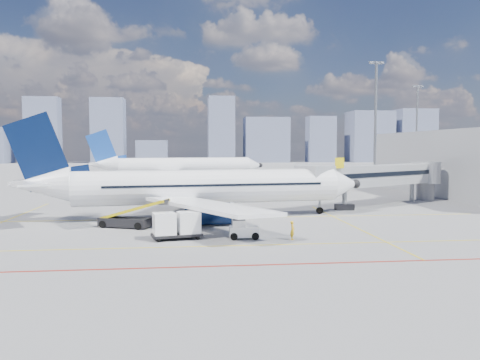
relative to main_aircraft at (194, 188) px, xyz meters
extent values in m
plane|color=gray|center=(0.87, -8.39, -3.22)|extent=(420.00, 420.00, 0.00)
cube|color=#DABE0B|center=(0.87, -0.39, -3.22)|extent=(60.00, 0.18, 0.01)
cube|color=#DABE0B|center=(0.87, -14.39, -3.22)|extent=(80.00, 0.15, 0.01)
cube|color=#DABE0B|center=(14.87, -6.39, -3.22)|extent=(0.15, 28.00, 0.01)
cube|color=#DABE0B|center=(-19.13, -0.39, -3.22)|extent=(0.15, 30.00, 0.01)
cube|color=maroon|center=(0.87, -20.39, -3.22)|extent=(90.00, 0.25, 0.01)
cube|color=#979BA0|center=(23.12, 7.76, 0.68)|extent=(20.84, 13.93, 2.60)
cube|color=black|center=(23.12, 7.76, 0.88)|extent=(20.52, 13.82, 0.55)
cube|color=#979BA0|center=(13.57, 2.11, 0.68)|extent=(4.49, 4.56, 3.00)
cube|color=black|center=(17.87, 4.41, -2.87)|extent=(2.20, 1.00, 0.70)
cylinder|color=slate|center=(17.87, 4.41, -1.52)|extent=(0.56, 0.56, 2.70)
cylinder|color=slate|center=(29.87, 11.61, -1.27)|extent=(0.60, 0.60, 3.90)
cylinder|color=#979BA0|center=(32.87, 13.61, 0.68)|extent=(4.00, 4.00, 3.00)
cylinder|color=gray|center=(32.87, 13.61, -1.27)|extent=(2.40, 2.40, 3.90)
cube|color=#DABE0B|center=(16.37, 1.91, 2.48)|extent=(1.26, 0.82, 1.20)
cube|color=#979BA0|center=(40.87, 17.61, 1.78)|extent=(10.00, 42.00, 10.00)
cube|color=black|center=(36.07, 17.61, 1.78)|extent=(0.25, 40.00, 4.50)
cylinder|color=slate|center=(38.87, 46.61, 9.28)|extent=(0.56, 0.56, 25.00)
cube|color=slate|center=(38.87, 46.61, 21.98)|extent=(3.20, 0.40, 0.50)
cube|color=#A2A3A8|center=(37.67, 46.36, 21.98)|extent=(0.60, 0.15, 0.35)
cube|color=#A2A3A8|center=(38.87, 46.36, 21.98)|extent=(0.60, 0.15, 0.35)
cube|color=#A2A3A8|center=(40.07, 46.36, 21.98)|extent=(0.60, 0.15, 0.35)
cylinder|color=slate|center=(65.87, 81.61, 9.28)|extent=(0.56, 0.56, 25.00)
cube|color=slate|center=(65.87, 81.61, 21.98)|extent=(3.20, 0.40, 0.50)
cube|color=#A2A3A8|center=(64.67, 81.36, 21.98)|extent=(0.60, 0.15, 0.35)
cube|color=#A2A3A8|center=(65.87, 81.36, 21.98)|extent=(0.60, 0.15, 0.35)
cube|color=#A2A3A8|center=(67.07, 81.36, 21.98)|extent=(0.60, 0.15, 0.35)
cube|color=slate|center=(-68.96, 181.61, 12.32)|extent=(15.58, 8.03, 31.09)
cube|color=slate|center=(-38.69, 181.61, 12.19)|extent=(15.25, 11.59, 30.82)
cube|color=slate|center=(-18.10, 181.61, 2.18)|extent=(14.41, 15.49, 10.80)
cube|color=slate|center=(15.48, 181.61, 12.76)|extent=(12.56, 15.30, 31.97)
cube|color=slate|center=(38.05, 181.61, 7.88)|extent=(21.85, 12.49, 22.20)
cube|color=slate|center=(65.90, 181.61, 8.26)|extent=(13.63, 9.58, 22.98)
cube|color=slate|center=(91.51, 181.61, 9.61)|extent=(21.30, 15.10, 25.66)
cube|color=slate|center=(115.43, 181.61, 10.25)|extent=(18.94, 13.49, 26.95)
cylinder|color=white|center=(1.60, 0.18, 0.08)|extent=(28.01, 6.65, 3.61)
cone|color=white|center=(17.07, 1.89, 0.08)|extent=(3.71, 3.96, 3.61)
sphere|color=black|center=(18.36, 2.04, 0.08)|extent=(1.12, 1.12, 1.02)
cone|color=white|center=(-15.15, -1.68, 0.59)|extent=(6.29, 4.24, 3.61)
cube|color=black|center=(15.87, 1.76, 0.59)|extent=(1.53, 1.53, 0.42)
cube|color=white|center=(-0.70, 8.31, -0.92)|extent=(9.24, 16.03, 0.53)
cube|color=white|center=(1.14, -8.26, -0.92)|extent=(11.88, 15.63, 0.53)
cylinder|color=#071437|center=(0.55, 5.47, -2.07)|extent=(3.55, 2.48, 2.13)
cylinder|color=#071437|center=(1.73, -5.21, -2.07)|extent=(3.55, 2.48, 2.13)
cylinder|color=#A2A3A8|center=(2.30, 5.66, -2.07)|extent=(0.56, 2.21, 2.19)
cylinder|color=#A2A3A8|center=(3.48, -5.02, -2.07)|extent=(0.56, 2.21, 2.19)
cube|color=#071437|center=(-15.15, -1.68, 3.78)|extent=(6.34, 0.99, 7.90)
cube|color=#071437|center=(-12.94, -1.43, 1.56)|extent=(5.22, 0.85, 1.99)
cube|color=white|center=(-15.84, 1.22, 0.91)|extent=(4.08, 5.74, 0.20)
cube|color=white|center=(-15.19, -4.67, 0.91)|extent=(4.91, 5.88, 0.20)
cylinder|color=slate|center=(14.03, 1.56, -2.32)|extent=(0.31, 0.31, 1.80)
cylinder|color=black|center=(14.03, 1.56, -2.84)|extent=(0.79, 0.36, 0.76)
cylinder|color=slate|center=(0.42, 2.47, -2.42)|extent=(0.35, 0.35, 1.60)
cylinder|color=black|center=(0.42, 2.47, -2.72)|extent=(1.07, 0.76, 1.00)
cylinder|color=slate|center=(0.95, -2.32, -2.42)|extent=(0.35, 0.35, 1.60)
cylinder|color=black|center=(0.95, -2.32, -2.72)|extent=(1.07, 0.76, 1.00)
cube|color=black|center=(1.87, 2.00, 0.35)|extent=(22.66, 2.61, 0.24)
cube|color=black|center=(2.26, -1.55, 0.35)|extent=(22.66, 2.61, 0.24)
cylinder|color=white|center=(-1.30, 55.00, 0.08)|extent=(29.25, 9.10, 3.78)
cone|color=white|center=(14.69, 58.02, 0.08)|extent=(4.13, 4.36, 3.78)
sphere|color=black|center=(16.02, 58.27, 0.08)|extent=(1.24, 1.24, 1.07)
cone|color=white|center=(-18.63, 51.73, 0.61)|extent=(6.79, 4.86, 3.78)
cube|color=black|center=(13.45, 57.79, 0.61)|extent=(1.70, 1.70, 0.44)
cube|color=white|center=(-4.35, 63.30, -0.96)|extent=(8.59, 16.71, 0.56)
cube|color=white|center=(-1.11, 46.16, -0.96)|extent=(13.25, 16.01, 0.56)
cylinder|color=#071437|center=(-2.82, 60.43, -2.17)|extent=(3.84, 2.84, 2.23)
cylinder|color=#071437|center=(-0.74, 49.39, -2.17)|extent=(3.84, 2.84, 2.23)
cylinder|color=#A2A3A8|center=(-1.01, 60.77, -2.17)|extent=(0.76, 2.31, 2.29)
cylinder|color=#A2A3A8|center=(1.07, 49.73, -2.17)|extent=(0.76, 2.31, 2.29)
cube|color=navy|center=(-18.63, 51.73, 3.95)|extent=(6.58, 1.54, 8.26)
cube|color=navy|center=(-16.34, 52.16, 1.63)|extent=(5.42, 1.30, 2.08)
cube|color=white|center=(-19.58, 54.70, 0.95)|extent=(3.91, 5.89, 0.21)
cube|color=white|center=(-18.43, 48.61, 0.95)|extent=(5.38, 6.13, 0.21)
cylinder|color=black|center=(-2.72, 57.30, -2.72)|extent=(1.10, 0.82, 1.00)
cylinder|color=black|center=(-1.79, 52.35, -2.72)|extent=(1.10, 0.82, 1.00)
cylinder|color=black|center=(11.55, 57.43, -2.84)|extent=(0.80, 0.42, 0.76)
cube|color=white|center=(3.88, -11.73, -2.63)|extent=(2.43, 1.38, 0.87)
cube|color=white|center=(3.45, -11.71, -1.97)|extent=(1.13, 1.28, 0.65)
cube|color=black|center=(3.45, -11.71, -1.76)|extent=(1.02, 1.23, 0.38)
cylinder|color=black|center=(3.00, -12.30, -2.92)|extent=(0.62, 0.26, 0.61)
cylinder|color=black|center=(3.03, -11.10, -2.92)|extent=(0.62, 0.26, 0.61)
cylinder|color=black|center=(4.73, -12.35, -2.92)|extent=(0.62, 0.26, 0.61)
cylinder|color=black|center=(4.77, -11.16, -2.92)|extent=(0.62, 0.26, 0.61)
cube|color=black|center=(-1.58, -11.38, -2.87)|extent=(4.27, 2.55, 0.20)
cube|color=white|center=(-2.56, -11.58, -1.89)|extent=(2.02, 1.98, 1.72)
cube|color=white|center=(-0.60, -11.17, -1.89)|extent=(2.02, 1.98, 1.72)
cylinder|color=black|center=(-2.94, -12.46, -3.05)|extent=(0.38, 0.22, 0.35)
cylinder|color=black|center=(-3.26, -10.94, -3.05)|extent=(0.38, 0.22, 0.35)
cylinder|color=black|center=(0.10, -11.82, -3.05)|extent=(0.38, 0.22, 0.35)
cylinder|color=black|center=(-0.22, -10.30, -3.05)|extent=(0.38, 0.22, 0.35)
cube|color=black|center=(-6.53, -5.20, -2.71)|extent=(5.07, 3.41, 0.80)
cube|color=black|center=(-5.69, -5.55, -1.52)|extent=(6.74, 3.68, 2.10)
cube|color=#DABE0B|center=(-5.45, -4.97, -1.52)|extent=(6.36, 2.72, 2.19)
cube|color=#DABE0B|center=(-5.93, -6.12, -1.52)|extent=(6.36, 2.72, 2.19)
cylinder|color=black|center=(-8.52, -5.23, -2.88)|extent=(0.74, 0.51, 0.68)
cylinder|color=black|center=(-7.91, -3.76, -2.88)|extent=(0.74, 0.51, 0.68)
cylinder|color=black|center=(-5.16, -6.63, -2.88)|extent=(0.74, 0.51, 0.68)
cylinder|color=black|center=(-4.55, -5.16, -2.88)|extent=(0.74, 0.51, 0.68)
imported|color=gold|center=(7.71, -12.66, -2.45)|extent=(0.54, 0.65, 1.54)
camera|label=1|loc=(-0.58, -49.24, 4.23)|focal=35.00mm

